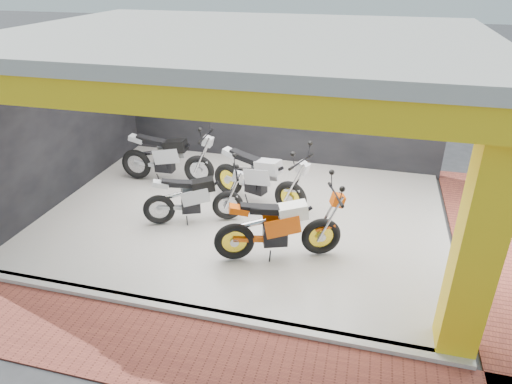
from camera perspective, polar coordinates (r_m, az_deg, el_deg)
ground at (r=7.94m, az=-5.45°, el=-10.16°), size 80.00×80.00×0.00m
showroom_floor at (r=9.50m, az=-1.42°, el=-2.94°), size 8.00×6.00×0.10m
showroom_ceiling at (r=8.34m, az=-1.71°, el=18.79°), size 8.40×6.40×0.20m
back_wall at (r=11.66m, az=2.76°, el=11.77°), size 8.20×0.20×3.50m
left_wall at (r=10.63m, az=-23.54°, el=8.10°), size 0.20×6.20×3.50m
corner_column at (r=6.15m, az=26.14°, el=-5.49°), size 0.50×0.50×3.50m
header_beam_front at (r=5.63m, az=-10.38°, el=11.41°), size 8.40×0.30×0.40m
header_beam_right at (r=8.23m, az=27.05°, el=13.80°), size 0.30×6.40×0.40m
floor_kerb at (r=7.17m, az=-8.28°, el=-14.52°), size 8.00×0.20×0.10m
paver_front at (r=6.69m, az=-10.91°, el=-18.92°), size 9.00×1.40×0.03m
paver_right at (r=9.56m, az=27.66°, el=-6.39°), size 1.40×7.00×0.03m
moto_hero at (r=7.90m, az=8.29°, el=-3.42°), size 2.50×1.65×1.43m
moto_row_a at (r=9.10m, az=4.41°, el=1.22°), size 2.60×1.66×1.49m
moto_row_b at (r=8.96m, az=-3.60°, el=0.04°), size 2.21×1.50×1.27m
moto_row_d at (r=10.43m, az=-7.23°, el=4.48°), size 2.44×0.96×1.48m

